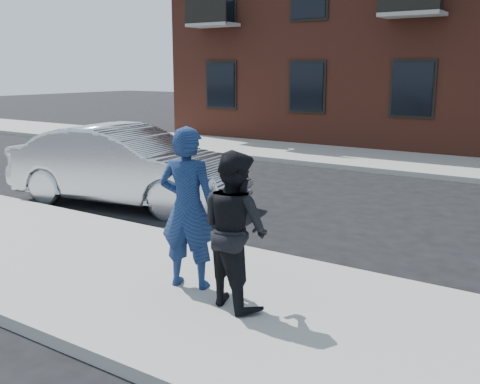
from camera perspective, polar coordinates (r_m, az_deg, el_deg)
The scene contains 8 objects.
ground at distance 8.32m, azimuth -12.59°, elevation -7.72°, with size 100.00×100.00×0.00m, color black.
near_sidewalk at distance 8.14m, azimuth -13.90°, elevation -7.69°, with size 50.00×3.50×0.15m, color gray.
near_curb at distance 9.36m, azimuth -5.71°, elevation -4.71°, with size 50.00×0.10×0.15m, color #999691.
far_sidewalk at distance 17.74m, azimuth 14.73°, elevation 3.08°, with size 50.00×3.50×0.15m, color gray.
far_curb at distance 16.08m, azimuth 12.57°, elevation 2.26°, with size 50.00×0.10×0.15m, color #999691.
silver_sedan at distance 12.03m, azimuth -11.48°, elevation 2.64°, with size 1.77×5.06×1.67m, color #B7BABF.
man_hoodie at distance 6.89m, azimuth -5.32°, elevation -1.64°, with size 0.84×0.67×2.01m.
man_peacoat at distance 6.34m, azimuth -0.52°, elevation -3.80°, with size 1.04×0.92×1.80m.
Camera 1 is at (5.76, -5.31, 2.82)m, focal length 42.00 mm.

